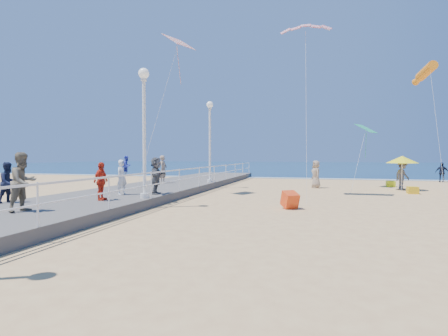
% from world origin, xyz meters
% --- Properties ---
extents(ground, '(160.00, 160.00, 0.00)m').
position_xyz_m(ground, '(0.00, 0.00, 0.00)').
color(ground, '#DFB474').
rests_on(ground, ground).
extents(ocean, '(160.00, 90.00, 0.05)m').
position_xyz_m(ocean, '(0.00, 65.00, 0.01)').
color(ocean, '#0D2D50').
rests_on(ocean, ground).
extents(surf_line, '(160.00, 1.20, 0.04)m').
position_xyz_m(surf_line, '(0.00, 20.50, 0.03)').
color(surf_line, silver).
rests_on(surf_line, ground).
extents(boardwalk, '(5.00, 44.00, 0.40)m').
position_xyz_m(boardwalk, '(-7.50, 0.00, 0.20)').
color(boardwalk, '#66625C').
rests_on(boardwalk, ground).
extents(railing, '(0.05, 42.00, 0.55)m').
position_xyz_m(railing, '(-5.05, 0.00, 1.25)').
color(railing, white).
rests_on(railing, boardwalk).
extents(lamp_post_mid, '(0.44, 0.44, 5.32)m').
position_xyz_m(lamp_post_mid, '(-5.35, 0.00, 3.66)').
color(lamp_post_mid, white).
rests_on(lamp_post_mid, boardwalk).
extents(lamp_post_far, '(0.44, 0.44, 5.32)m').
position_xyz_m(lamp_post_far, '(-5.35, 9.00, 3.66)').
color(lamp_post_far, white).
rests_on(lamp_post_far, boardwalk).
extents(woman_holding_toddler, '(0.51, 0.65, 1.56)m').
position_xyz_m(woman_holding_toddler, '(-6.92, 0.87, 1.18)').
color(woman_holding_toddler, silver).
rests_on(woman_holding_toddler, boardwalk).
extents(toddler_held, '(0.44, 0.50, 0.89)m').
position_xyz_m(toddler_held, '(-6.77, 1.02, 1.70)').
color(toddler_held, blue).
rests_on(toddler_held, boardwalk).
extents(spectator_1, '(0.78, 0.96, 1.86)m').
position_xyz_m(spectator_1, '(-7.36, -4.11, 1.33)').
color(spectator_1, '#7C6F56').
rests_on(spectator_1, boardwalk).
extents(spectator_3, '(0.41, 0.90, 1.50)m').
position_xyz_m(spectator_3, '(-6.64, -1.12, 1.15)').
color(spectator_3, red).
rests_on(spectator_3, boardwalk).
extents(spectator_5, '(0.80, 1.63, 1.68)m').
position_xyz_m(spectator_5, '(-5.58, 1.53, 1.24)').
color(spectator_5, '#545559').
rests_on(spectator_5, boardwalk).
extents(spectator_6, '(0.43, 0.65, 1.77)m').
position_xyz_m(spectator_6, '(-8.03, 7.55, 1.28)').
color(spectator_6, gray).
rests_on(spectator_6, boardwalk).
extents(spectator_7, '(0.66, 0.80, 1.51)m').
position_xyz_m(spectator_7, '(-9.60, -2.55, 1.15)').
color(spectator_7, '#191E37').
rests_on(spectator_7, boardwalk).
extents(beach_walker_a, '(1.32, 1.30, 1.82)m').
position_xyz_m(beach_walker_a, '(6.73, 11.32, 0.91)').
color(beach_walker_a, '#57565B').
rests_on(beach_walker_a, ground).
extents(beach_walker_b, '(1.00, 0.56, 1.61)m').
position_xyz_m(beach_walker_b, '(11.27, 18.88, 0.81)').
color(beach_walker_b, '#161C31').
rests_on(beach_walker_b, ground).
extents(beach_walker_c, '(0.86, 1.04, 1.83)m').
position_xyz_m(beach_walker_c, '(1.43, 11.01, 0.91)').
color(beach_walker_c, gray).
rests_on(beach_walker_c, ground).
extents(box_kite, '(0.84, 0.89, 0.74)m').
position_xyz_m(box_kite, '(0.46, 1.25, 0.30)').
color(box_kite, red).
rests_on(box_kite, ground).
extents(beach_umbrella, '(1.90, 1.90, 2.14)m').
position_xyz_m(beach_umbrella, '(6.60, 10.85, 1.91)').
color(beach_umbrella, white).
rests_on(beach_umbrella, ground).
extents(beach_chair_left, '(0.55, 0.55, 0.40)m').
position_xyz_m(beach_chair_left, '(6.42, 13.30, 0.20)').
color(beach_chair_left, '#EDFB1A').
rests_on(beach_chair_left, ground).
extents(beach_chair_right, '(0.55, 0.55, 0.40)m').
position_xyz_m(beach_chair_right, '(6.73, 8.75, 0.20)').
color(beach_chair_right, gold).
rests_on(beach_chair_right, ground).
extents(kite_parafoil, '(2.69, 0.94, 0.65)m').
position_xyz_m(kite_parafoil, '(0.85, 5.96, 8.95)').
color(kite_parafoil, red).
extents(kite_windsock, '(1.04, 2.86, 1.12)m').
position_xyz_m(kite_windsock, '(7.67, 10.14, 7.13)').
color(kite_windsock, orange).
extents(kite_diamond_green, '(1.62, 1.68, 0.64)m').
position_xyz_m(kite_diamond_green, '(4.69, 12.53, 4.00)').
color(kite_diamond_green, '#24A874').
extents(kite_diamond_redwhite, '(1.69, 1.80, 0.80)m').
position_xyz_m(kite_diamond_redwhite, '(-5.84, 4.91, 8.34)').
color(kite_diamond_redwhite, red).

